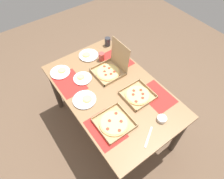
% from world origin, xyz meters
% --- Properties ---
extents(ground_plane, '(6.00, 6.00, 0.00)m').
position_xyz_m(ground_plane, '(0.00, 0.00, 0.00)').
color(ground_plane, brown).
extents(dining_table, '(1.50, 0.94, 0.77)m').
position_xyz_m(dining_table, '(0.00, 0.00, 0.66)').
color(dining_table, '#3F3328').
rests_on(dining_table, ground_plane).
extents(placemat_near_left, '(0.36, 0.26, 0.00)m').
position_xyz_m(placemat_near_left, '(-0.34, -0.32, 0.77)').
color(placemat_near_left, red).
rests_on(placemat_near_left, dining_table).
extents(placemat_near_right, '(0.36, 0.26, 0.00)m').
position_xyz_m(placemat_near_right, '(0.34, -0.32, 0.77)').
color(placemat_near_right, red).
rests_on(placemat_near_right, dining_table).
extents(placemat_far_left, '(0.36, 0.26, 0.00)m').
position_xyz_m(placemat_far_left, '(-0.34, 0.32, 0.77)').
color(placemat_far_left, red).
rests_on(placemat_far_left, dining_table).
extents(placemat_far_right, '(0.36, 0.26, 0.00)m').
position_xyz_m(placemat_far_right, '(0.34, 0.32, 0.77)').
color(placemat_far_right, red).
rests_on(placemat_far_right, dining_table).
extents(pizza_box_corner_left, '(0.29, 0.29, 0.04)m').
position_xyz_m(pizza_box_corner_left, '(0.22, 0.16, 0.79)').
color(pizza_box_corner_left, tan).
rests_on(pizza_box_corner_left, dining_table).
extents(pizza_box_edge_far, '(0.31, 0.31, 0.04)m').
position_xyz_m(pizza_box_edge_far, '(0.33, -0.22, 0.79)').
color(pizza_box_edge_far, tan).
rests_on(pizza_box_edge_far, dining_table).
extents(pizza_box_corner_right, '(0.30, 0.33, 0.34)m').
position_xyz_m(pizza_box_corner_right, '(-0.22, 0.14, 0.82)').
color(pizza_box_corner_right, tan).
rests_on(pizza_box_corner_right, dining_table).
extents(plate_near_right, '(0.22, 0.22, 0.03)m').
position_xyz_m(plate_near_right, '(-0.53, -0.33, 0.78)').
color(plate_near_right, white).
rests_on(plate_near_right, dining_table).
extents(plate_near_left, '(0.20, 0.20, 0.03)m').
position_xyz_m(plate_near_left, '(-0.31, -0.17, 0.78)').
color(plate_near_left, white).
rests_on(plate_near_left, dining_table).
extents(plate_middle, '(0.23, 0.23, 0.03)m').
position_xyz_m(plate_middle, '(-0.59, 0.07, 0.78)').
color(plate_middle, white).
rests_on(plate_middle, dining_table).
extents(plate_far_left, '(0.23, 0.23, 0.03)m').
position_xyz_m(plate_far_left, '(-0.05, -0.30, 0.78)').
color(plate_far_left, white).
rests_on(plate_far_left, dining_table).
extents(cup_clear_right, '(0.07, 0.07, 0.10)m').
position_xyz_m(cup_clear_right, '(-0.44, 0.17, 0.82)').
color(cup_clear_right, '#BF4742').
rests_on(cup_clear_right, dining_table).
extents(cup_dark, '(0.07, 0.07, 0.11)m').
position_xyz_m(cup_dark, '(-0.62, 0.38, 0.83)').
color(cup_dark, '#333338').
rests_on(cup_dark, dining_table).
extents(condiment_bowl, '(0.09, 0.09, 0.04)m').
position_xyz_m(condiment_bowl, '(0.56, 0.16, 0.79)').
color(condiment_bowl, white).
rests_on(condiment_bowl, dining_table).
extents(knife_by_far_left, '(0.12, 0.19, 0.00)m').
position_xyz_m(knife_by_far_left, '(0.62, -0.05, 0.78)').
color(knife_by_far_left, '#B7B7BC').
rests_on(knife_by_far_left, dining_table).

